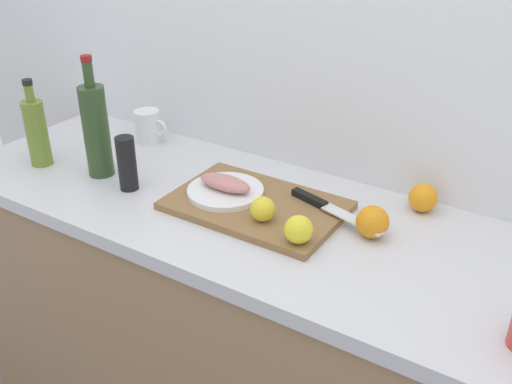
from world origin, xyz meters
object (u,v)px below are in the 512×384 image
chef_knife (325,206)px  pepper_mill (127,163)px  olive_oil_bottle (37,131)px  coffee_mug_1 (148,126)px  wine_bottle (96,129)px  white_plate (225,191)px  orange_0 (423,198)px  fish_fillet (225,183)px  cutting_board (256,205)px  lemon_0 (263,209)px

chef_knife → pepper_mill: size_ratio=1.86×
olive_oil_bottle → coffee_mug_1: olive_oil_bottle is taller
olive_oil_bottle → wine_bottle: (0.20, 0.05, 0.03)m
white_plate → chef_knife: 0.27m
olive_oil_bottle → wine_bottle: bearing=13.3°
wine_bottle → orange_0: (0.86, 0.29, -0.10)m
chef_knife → orange_0: size_ratio=3.86×
orange_0 → fish_fillet: bearing=-153.7°
pepper_mill → fish_fillet: bearing=18.2°
cutting_board → wine_bottle: size_ratio=1.28×
white_plate → coffee_mug_1: coffee_mug_1 is taller
coffee_mug_1 → orange_0: bearing=2.4°
chef_knife → lemon_0: (-0.10, -0.13, 0.02)m
lemon_0 → wine_bottle: (-0.56, -0.00, 0.09)m
white_plate → lemon_0: (0.16, -0.06, 0.02)m
wine_bottle → pepper_mill: size_ratio=2.27×
fish_fillet → wine_bottle: bearing=-171.1°
fish_fillet → coffee_mug_1: size_ratio=1.26×
pepper_mill → orange_0: bearing=23.5°
olive_oil_bottle → pepper_mill: olive_oil_bottle is taller
fish_fillet → lemon_0: (0.16, -0.06, -0.00)m
cutting_board → pepper_mill: (-0.36, -0.09, 0.07)m
pepper_mill → white_plate: bearing=18.2°
cutting_board → lemon_0: lemon_0 is taller
olive_oil_bottle → wine_bottle: 0.21m
white_plate → pepper_mill: 0.29m
cutting_board → fish_fillet: (-0.09, -0.01, 0.04)m
cutting_board → coffee_mug_1: coffee_mug_1 is taller
olive_oil_bottle → coffee_mug_1: (0.16, 0.30, -0.05)m
fish_fillet → cutting_board: bearing=3.1°
fish_fillet → chef_knife: fish_fillet is taller
pepper_mill → coffee_mug_1: bearing=121.8°
cutting_board → wine_bottle: bearing=-172.2°
orange_0 → pepper_mill: size_ratio=0.48×
fish_fillet → coffee_mug_1: 0.48m
chef_knife → orange_0: bearing=53.1°
fish_fillet → pepper_mill: bearing=-161.8°
fish_fillet → chef_knife: 0.27m
lemon_0 → orange_0: bearing=43.5°
fish_fillet → orange_0: (0.46, 0.23, -0.02)m
cutting_board → chef_knife: 0.18m
chef_knife → fish_fillet: bearing=-150.2°
wine_bottle → white_plate: bearing=8.9°
lemon_0 → wine_bottle: wine_bottle is taller
olive_oil_bottle → cutting_board: bearing=9.4°
lemon_0 → pepper_mill: (-0.42, -0.03, 0.03)m
wine_bottle → coffee_mug_1: 0.27m
lemon_0 → olive_oil_bottle: (-0.76, -0.05, 0.06)m
lemon_0 → cutting_board: bearing=132.7°
chef_knife → wine_bottle: size_ratio=0.82×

